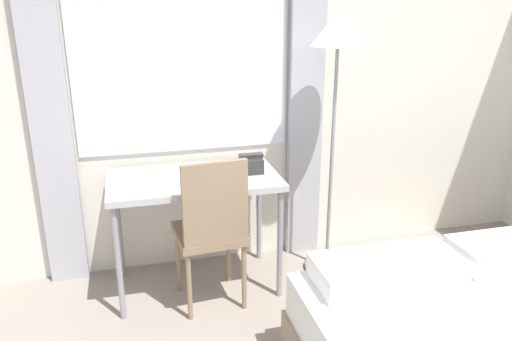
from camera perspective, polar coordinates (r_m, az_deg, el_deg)
The scene contains 6 objects.
wall_back_with_window at distance 3.43m, azimuth -1.80°, elevation 11.06°, with size 5.52×0.13×2.70m.
desk at distance 3.16m, azimuth -7.06°, elevation -1.94°, with size 1.06×0.59×0.77m.
desk_chair at distance 3.00m, azimuth -5.10°, elevation -6.24°, with size 0.43×0.43×0.98m.
standing_lamp at distance 3.22m, azimuth 9.23°, elevation 12.35°, with size 0.34×0.34×1.77m.
telephone at distance 3.20m, azimuth -0.56°, elevation 0.79°, with size 0.15×0.16×0.12m.
book at distance 3.07m, azimuth -5.56°, elevation -0.85°, with size 0.27×0.26×0.02m.
Camera 1 is at (-0.80, -0.57, 1.82)m, focal length 35.00 mm.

